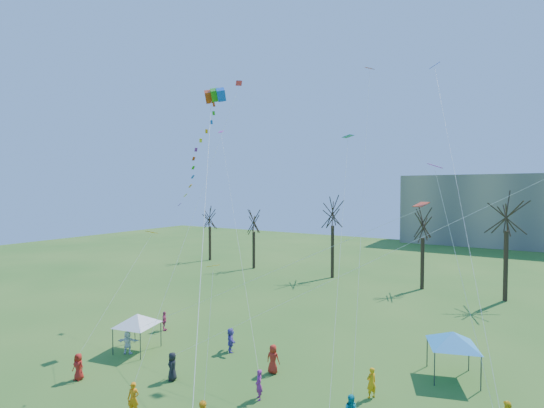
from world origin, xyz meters
The scene contains 6 objects.
bare_tree_row centered at (4.31, 35.59, 7.28)m, with size 69.52×9.53×11.63m.
big_box_kite centered at (-6.07, 7.06, 14.02)m, with size 6.12×7.56×22.91m.
canopy_tent_white centered at (-11.18, 5.83, 2.31)m, with size 3.55×3.55×2.73m.
canopy_tent_blue centered at (8.97, 13.36, 2.49)m, with size 3.72×3.72×2.93m.
festival_crowd centered at (0.43, 4.93, 0.86)m, with size 25.67×10.05×1.85m.
small_kites_aloft centered at (0.64, 11.01, 13.28)m, with size 27.94×18.24×30.38m.
Camera 1 is at (11.40, -12.38, 11.74)m, focal length 25.00 mm.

